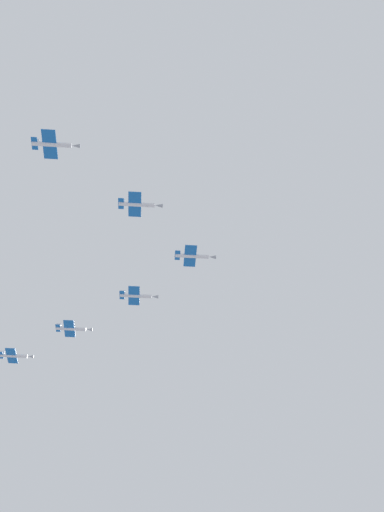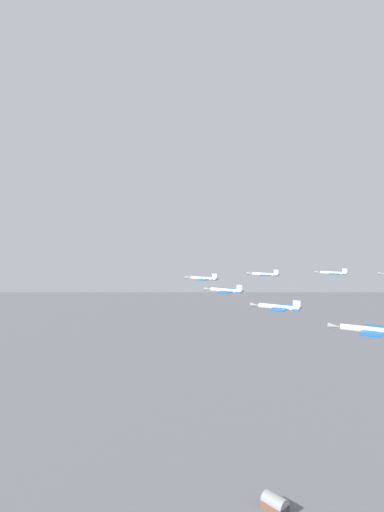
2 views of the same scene
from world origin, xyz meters
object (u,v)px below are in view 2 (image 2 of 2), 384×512
at_px(jet_port_inner, 225,290).
at_px(jet_port_outer, 278,307).
at_px(jet_starboard_outer, 333,273).
at_px(jet_center_rear, 368,330).
at_px(hangar, 275,504).
at_px(jet_starboard_inner, 264,274).
at_px(jet_lead, 203,278).

height_order(jet_port_inner, jet_port_outer, jet_port_outer).
bearing_deg(jet_starboard_outer, jet_center_rear, -166.70).
height_order(hangar, jet_starboard_outer, jet_starboard_outer).
xyz_separation_m(jet_port_inner, jet_starboard_outer, (15.97, -61.21, 0.52)).
xyz_separation_m(jet_starboard_inner, jet_port_outer, (-53.13, 34.35, -0.52)).
relative_size(jet_lead, jet_starboard_inner, 1.00).
height_order(hangar, jet_port_inner, jet_port_inner).
relative_size(jet_port_inner, jet_starboard_outer, 1.00).
height_order(jet_starboard_outer, jet_center_rear, jet_center_rear).
xyz_separation_m(hangar, jet_starboard_outer, (-55.67, 15.68, 139.72)).
xyz_separation_m(hangar, jet_port_inner, (-71.64, 76.89, 139.20)).
height_order(jet_port_inner, jet_center_rear, jet_center_rear).
distance_m(jet_lead, jet_starboard_outer, 56.46).
height_order(jet_lead, jet_starboard_inner, jet_starboard_inner).
bearing_deg(jet_starboard_outer, jet_lead, 134.13).
bearing_deg(jet_lead, jet_starboard_inner, -41.85).
height_order(hangar, jet_center_rear, jet_center_rear).
xyz_separation_m(jet_starboard_inner, jet_starboard_outer, (-7.06, -29.36, -0.31)).
distance_m(jet_port_inner, jet_port_outer, 30.20).
xyz_separation_m(hangar, jet_center_rear, (-132.08, 81.69, 140.86)).
bearing_deg(hangar, jet_starboard_outer, 148.31).
xyz_separation_m(jet_lead, jet_port_inner, (-25.78, 5.61, -0.41)).
bearing_deg(jet_starboard_inner, jet_port_outer, -158.75).
bearing_deg(jet_port_inner, jet_starboard_inner, -0.00).
bearing_deg(jet_lead, hangar, -3.11).
height_order(jet_port_outer, jet_center_rear, jet_center_rear).
bearing_deg(hangar, jet_port_outer, 126.08).
distance_m(jet_starboard_inner, jet_port_outer, 63.26).
relative_size(jet_port_outer, jet_starboard_outer, 1.00).
relative_size(jet_port_inner, jet_starboard_inner, 1.00).
height_order(jet_starboard_inner, jet_center_rear, jet_center_rear).
xyz_separation_m(jet_lead, jet_starboard_inner, (-2.75, -26.24, 0.41)).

